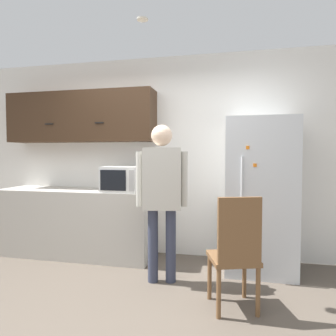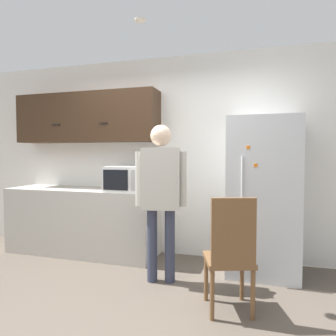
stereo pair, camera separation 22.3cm
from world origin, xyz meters
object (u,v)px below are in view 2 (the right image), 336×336
microwave (125,179)px  chair (231,251)px  refrigerator (262,196)px  person (161,187)px

microwave → chair: bearing=-34.7°
refrigerator → chair: (-0.28, -1.04, -0.35)m
person → chair: 1.02m
microwave → refrigerator: refrigerator is taller
microwave → person: size_ratio=0.28×
chair → refrigerator: bearing=-122.4°
microwave → refrigerator: 1.71m
refrigerator → person: bearing=-151.7°
person → refrigerator: 1.20m
person → refrigerator: refrigerator is taller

